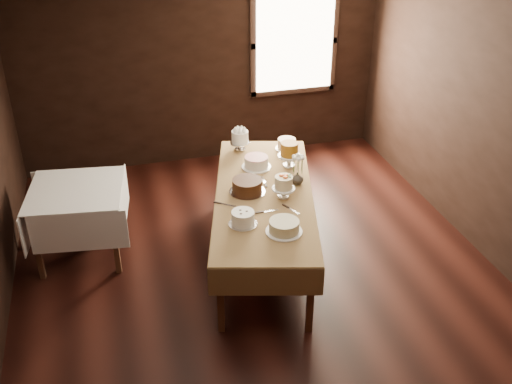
% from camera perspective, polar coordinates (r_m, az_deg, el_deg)
% --- Properties ---
extents(floor, '(5.00, 6.00, 0.01)m').
position_cam_1_polar(floor, '(6.27, 0.49, -8.44)').
color(floor, black).
rests_on(floor, ground).
extents(ceiling, '(5.00, 6.00, 0.01)m').
position_cam_1_polar(ceiling, '(5.04, 0.63, 17.42)').
color(ceiling, beige).
rests_on(ceiling, wall_back).
extents(wall_back, '(5.00, 0.02, 2.80)m').
position_cam_1_polar(wall_back, '(8.23, -5.25, 12.16)').
color(wall_back, black).
rests_on(wall_back, ground).
extents(wall_right, '(0.02, 6.00, 2.80)m').
position_cam_1_polar(wall_right, '(6.59, 22.08, 5.41)').
color(wall_right, black).
rests_on(wall_right, ground).
extents(window, '(1.10, 0.05, 1.30)m').
position_cam_1_polar(window, '(8.43, 3.74, 14.06)').
color(window, '#FFEABF').
rests_on(window, wall_back).
extents(display_table, '(1.63, 2.74, 0.79)m').
position_cam_1_polar(display_table, '(6.22, 0.77, -0.56)').
color(display_table, '#432617').
rests_on(display_table, ground).
extents(side_table, '(1.09, 1.09, 0.82)m').
position_cam_1_polar(side_table, '(6.54, -16.88, -0.50)').
color(side_table, '#432617').
rests_on(side_table, ground).
extents(cake_meringue, '(0.24, 0.24, 0.25)m').
position_cam_1_polar(cake_meringue, '(7.06, -1.55, 4.92)').
color(cake_meringue, silver).
rests_on(cake_meringue, display_table).
extents(cake_speckled, '(0.30, 0.30, 0.13)m').
position_cam_1_polar(cake_speckled, '(7.11, 2.97, 4.60)').
color(cake_speckled, white).
rests_on(cake_speckled, display_table).
extents(cake_lattice, '(0.34, 0.34, 0.12)m').
position_cam_1_polar(cake_lattice, '(6.67, 0.03, 2.83)').
color(cake_lattice, white).
rests_on(cake_lattice, display_table).
extents(cake_caramel, '(0.26, 0.26, 0.30)m').
position_cam_1_polar(cake_caramel, '(6.69, 3.21, 3.51)').
color(cake_caramel, white).
rests_on(cake_caramel, display_table).
extents(cake_chocolate, '(0.38, 0.38, 0.15)m').
position_cam_1_polar(cake_chocolate, '(6.17, -0.85, 0.55)').
color(cake_chocolate, silver).
rests_on(cake_chocolate, display_table).
extents(cake_flowers, '(0.26, 0.26, 0.25)m').
position_cam_1_polar(cake_flowers, '(6.08, 2.67, 0.42)').
color(cake_flowers, white).
rests_on(cake_flowers, display_table).
extents(cake_swirl, '(0.31, 0.31, 0.14)m').
position_cam_1_polar(cake_swirl, '(5.64, -1.27, -2.58)').
color(cake_swirl, silver).
rests_on(cake_swirl, display_table).
extents(cake_cream, '(0.35, 0.35, 0.12)m').
position_cam_1_polar(cake_cream, '(5.54, 2.72, -3.37)').
color(cake_cream, white).
rests_on(cake_cream, display_table).
extents(cake_server_a, '(0.24, 0.03, 0.01)m').
position_cam_1_polar(cake_server_a, '(5.88, 1.47, -1.81)').
color(cake_server_a, silver).
rests_on(cake_server_a, display_table).
extents(cake_server_b, '(0.13, 0.23, 0.01)m').
position_cam_1_polar(cake_server_b, '(5.89, 3.67, -1.84)').
color(cake_server_b, silver).
rests_on(cake_server_b, display_table).
extents(cake_server_c, '(0.04, 0.24, 0.01)m').
position_cam_1_polar(cake_server_c, '(6.43, 0.73, 1.17)').
color(cake_server_c, silver).
rests_on(cake_server_c, display_table).
extents(cake_server_d, '(0.16, 0.21, 0.01)m').
position_cam_1_polar(cake_server_d, '(6.44, 3.21, 1.16)').
color(cake_server_d, silver).
rests_on(cake_server_d, display_table).
extents(cake_server_e, '(0.21, 0.16, 0.01)m').
position_cam_1_polar(cake_server_e, '(5.98, -2.65, -1.26)').
color(cake_server_e, silver).
rests_on(cake_server_e, display_table).
extents(flower_vase, '(0.13, 0.13, 0.13)m').
position_cam_1_polar(flower_vase, '(6.35, 4.00, 1.34)').
color(flower_vase, '#2D2823').
rests_on(flower_vase, display_table).
extents(flower_bouquet, '(0.14, 0.14, 0.20)m').
position_cam_1_polar(flower_bouquet, '(6.27, 4.06, 2.83)').
color(flower_bouquet, white).
rests_on(flower_bouquet, flower_vase).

